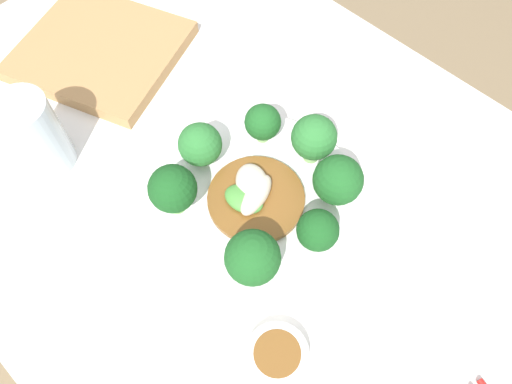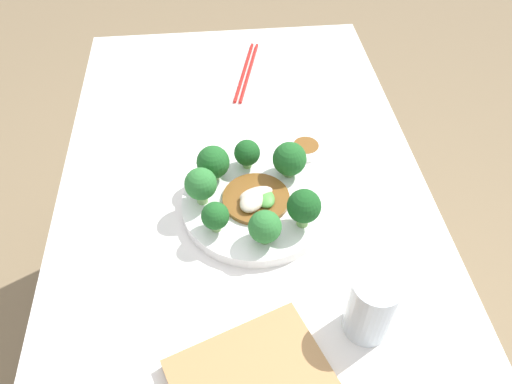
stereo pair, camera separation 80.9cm
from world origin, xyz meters
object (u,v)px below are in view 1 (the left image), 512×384
at_px(broccoli_southwest, 338,180).
at_px(broccoli_west, 318,231).
at_px(broccoli_southeast, 263,123).
at_px(broccoli_northeast, 173,189).
at_px(drinking_glass, 34,135).
at_px(broccoli_east, 200,145).
at_px(sauce_dish, 277,355).
at_px(plate, 256,204).
at_px(broccoli_south, 314,138).
at_px(stirfry_center, 254,195).
at_px(cutting_board, 100,50).
at_px(broccoli_northwest, 253,258).

height_order(broccoli_southwest, broccoli_west, broccoli_southwest).
xyz_separation_m(broccoli_southeast, broccoli_west, (-0.14, 0.06, -0.00)).
xyz_separation_m(broccoli_northeast, drinking_glass, (0.18, 0.06, -0.01)).
xyz_separation_m(broccoli_east, sauce_dish, (-0.22, 0.11, -0.05)).
height_order(plate, drinking_glass, drinking_glass).
xyz_separation_m(broccoli_southwest, broccoli_northeast, (0.12, 0.14, 0.01)).
distance_m(broccoli_northeast, sauce_dish, 0.21).
height_order(plate, broccoli_south, broccoli_south).
relative_size(plate, stirfry_center, 2.22).
bearing_deg(cutting_board, broccoli_south, -169.15).
bearing_deg(drinking_glass, broccoli_west, -156.62).
distance_m(broccoli_northeast, drinking_glass, 0.19).
bearing_deg(broccoli_southeast, broccoli_east, 68.04).
xyz_separation_m(plate, drinking_glass, (0.24, 0.13, 0.04)).
xyz_separation_m(plate, broccoli_south, (-0.01, -0.09, 0.05)).
distance_m(broccoli_east, broccoli_west, 0.17).
height_order(broccoli_southeast, drinking_glass, drinking_glass).
distance_m(broccoli_west, stirfry_center, 0.09).
relative_size(plate, cutting_board, 0.94).
distance_m(broccoli_southwest, broccoli_northeast, 0.18).
bearing_deg(broccoli_south, broccoli_east, 45.69).
bearing_deg(stirfry_center, broccoli_northwest, 133.39).
bearing_deg(broccoli_west, stirfry_center, 4.80).
xyz_separation_m(broccoli_south, broccoli_southwest, (-0.06, 0.02, -0.00)).
distance_m(broccoli_east, broccoli_southwest, 0.17).
bearing_deg(broccoli_northeast, stirfry_center, -128.77).
height_order(plate, sauce_dish, plate).
bearing_deg(plate, broccoli_northwest, 131.60).
distance_m(broccoli_southeast, broccoli_southwest, 0.12).
bearing_deg(broccoli_west, broccoli_east, 4.09).
height_order(plate, broccoli_west, broccoli_west).
xyz_separation_m(broccoli_south, broccoli_west, (-0.08, 0.08, -0.01)).
relative_size(plate, drinking_glass, 2.33).
xyz_separation_m(broccoli_south, broccoli_east, (0.09, 0.10, -0.01)).
distance_m(stirfry_center, drinking_glass, 0.27).
bearing_deg(broccoli_southwest, broccoli_southeast, -0.94).
xyz_separation_m(plate, broccoli_southeast, (0.06, -0.07, 0.04)).
relative_size(plate, broccoli_southwest, 3.86).
relative_size(broccoli_northeast, sauce_dish, 1.08).
height_order(broccoli_south, stirfry_center, broccoli_south).
height_order(plate, broccoli_southeast, broccoli_southeast).
bearing_deg(broccoli_west, broccoli_southeast, -24.01).
bearing_deg(broccoli_northeast, broccoli_west, -151.89).
distance_m(broccoli_southwest, broccoli_west, 0.07).
xyz_separation_m(broccoli_southeast, broccoli_northeast, (0.00, 0.14, 0.01)).
relative_size(broccoli_south, cutting_board, 0.26).
xyz_separation_m(plate, broccoli_southwest, (-0.06, -0.07, 0.05)).
xyz_separation_m(broccoli_northwest, broccoli_southwest, (-0.00, -0.13, 0.00)).
relative_size(plate, broccoli_northwest, 3.84).
bearing_deg(broccoli_west, broccoli_northwest, 69.03).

